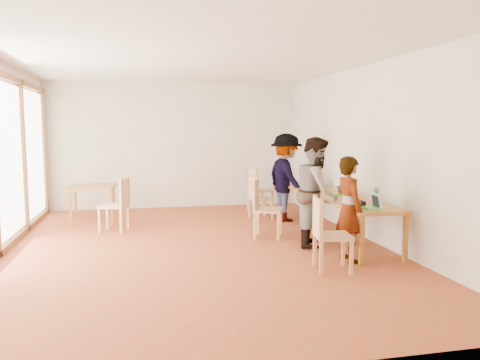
# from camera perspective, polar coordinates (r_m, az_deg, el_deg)

# --- Properties ---
(ground) EXTENTS (8.00, 8.00, 0.00)m
(ground) POSITION_cam_1_polar(r_m,az_deg,el_deg) (7.67, -5.44, -8.17)
(ground) COLOR brown
(ground) RESTS_ON ground
(wall_back) EXTENTS (6.00, 0.10, 3.00)m
(wall_back) POSITION_cam_1_polar(r_m,az_deg,el_deg) (11.42, -7.88, 4.18)
(wall_back) COLOR silver
(wall_back) RESTS_ON ground
(wall_front) EXTENTS (6.00, 0.10, 3.00)m
(wall_front) POSITION_cam_1_polar(r_m,az_deg,el_deg) (3.51, 2.00, -0.49)
(wall_front) COLOR silver
(wall_front) RESTS_ON ground
(wall_right) EXTENTS (0.10, 8.00, 3.00)m
(wall_right) POSITION_cam_1_polar(r_m,az_deg,el_deg) (8.34, 15.42, 3.23)
(wall_right) COLOR silver
(wall_right) RESTS_ON ground
(ceiling) EXTENTS (6.00, 8.00, 0.04)m
(ceiling) POSITION_cam_1_polar(r_m,az_deg,el_deg) (7.51, -5.68, 14.74)
(ceiling) COLOR white
(ceiling) RESTS_ON wall_back
(communal_table) EXTENTS (0.80, 4.00, 0.75)m
(communal_table) POSITION_cam_1_polar(r_m,az_deg,el_deg) (8.61, 10.90, -1.89)
(communal_table) COLOR #A76625
(communal_table) RESTS_ON ground
(side_table) EXTENTS (0.90, 0.90, 0.75)m
(side_table) POSITION_cam_1_polar(r_m,az_deg,el_deg) (10.06, -17.52, -1.09)
(side_table) COLOR #A76625
(side_table) RESTS_ON ground
(chair_near) EXTENTS (0.54, 0.54, 0.53)m
(chair_near) POSITION_cam_1_polar(r_m,az_deg,el_deg) (6.39, 10.35, -5.54)
(chair_near) COLOR #E2A471
(chair_near) RESTS_ON ground
(chair_mid) EXTENTS (0.63, 0.63, 0.55)m
(chair_mid) POSITION_cam_1_polar(r_m,az_deg,el_deg) (8.23, 2.66, -2.68)
(chair_mid) COLOR #E2A471
(chair_mid) RESTS_ON ground
(chair_far) EXTENTS (0.49, 0.49, 0.49)m
(chair_far) POSITION_cam_1_polar(r_m,az_deg,el_deg) (9.88, 2.07, -1.57)
(chair_far) COLOR #E2A471
(chair_far) RESTS_ON ground
(chair_empty) EXTENTS (0.59, 0.59, 0.53)m
(chair_empty) POSITION_cam_1_polar(r_m,az_deg,el_deg) (10.81, 1.99, -0.61)
(chair_empty) COLOR #E2A471
(chair_empty) RESTS_ON ground
(chair_spare) EXTENTS (0.59, 0.59, 0.54)m
(chair_spare) POSITION_cam_1_polar(r_m,az_deg,el_deg) (8.96, -14.52, -2.21)
(chair_spare) COLOR #E2A471
(chair_spare) RESTS_ON ground
(person_near) EXTENTS (0.40, 0.58, 1.53)m
(person_near) POSITION_cam_1_polar(r_m,az_deg,el_deg) (6.90, 13.14, -3.47)
(person_near) COLOR gray
(person_near) RESTS_ON ground
(person_mid) EXTENTS (0.96, 1.06, 1.78)m
(person_mid) POSITION_cam_1_polar(r_m,az_deg,el_deg) (7.72, 9.32, -1.41)
(person_mid) COLOR gray
(person_mid) RESTS_ON ground
(person_far) EXTENTS (0.87, 1.27, 1.81)m
(person_far) POSITION_cam_1_polar(r_m,az_deg,el_deg) (9.70, 5.62, 0.31)
(person_far) COLOR gray
(person_far) RESTS_ON ground
(laptop_near) EXTENTS (0.23, 0.27, 0.22)m
(laptop_near) POSITION_cam_1_polar(r_m,az_deg,el_deg) (7.09, 15.92, -2.88)
(laptop_near) COLOR #44D035
(laptop_near) RESTS_ON communal_table
(laptop_mid) EXTENTS (0.21, 0.23, 0.18)m
(laptop_mid) POSITION_cam_1_polar(r_m,az_deg,el_deg) (8.44, 11.85, -1.42)
(laptop_mid) COLOR #44D035
(laptop_mid) RESTS_ON communal_table
(laptop_far) EXTENTS (0.26, 0.28, 0.19)m
(laptop_far) POSITION_cam_1_polar(r_m,az_deg,el_deg) (9.62, 9.23, -0.40)
(laptop_far) COLOR #44D035
(laptop_far) RESTS_ON communal_table
(yellow_mug) EXTENTS (0.14, 0.14, 0.09)m
(yellow_mug) POSITION_cam_1_polar(r_m,az_deg,el_deg) (10.43, 8.10, 0.08)
(yellow_mug) COLOR yellow
(yellow_mug) RESTS_ON communal_table
(green_bottle) EXTENTS (0.07, 0.07, 0.28)m
(green_bottle) POSITION_cam_1_polar(r_m,az_deg,el_deg) (7.26, 16.26, -2.06)
(green_bottle) COLOR #247E4A
(green_bottle) RESTS_ON communal_table
(clear_glass) EXTENTS (0.07, 0.07, 0.09)m
(clear_glass) POSITION_cam_1_polar(r_m,az_deg,el_deg) (7.69, 13.93, -2.24)
(clear_glass) COLOR silver
(clear_glass) RESTS_ON communal_table
(condiment_cup) EXTENTS (0.08, 0.08, 0.06)m
(condiment_cup) POSITION_cam_1_polar(r_m,az_deg,el_deg) (8.49, 10.32, -1.48)
(condiment_cup) COLOR white
(condiment_cup) RESTS_ON communal_table
(pink_phone) EXTENTS (0.05, 0.10, 0.01)m
(pink_phone) POSITION_cam_1_polar(r_m,az_deg,el_deg) (10.20, 7.72, -0.26)
(pink_phone) COLOR #C4347F
(pink_phone) RESTS_ON communal_table
(black_pouch) EXTENTS (0.16, 0.26, 0.09)m
(black_pouch) POSITION_cam_1_polar(r_m,az_deg,el_deg) (7.24, 14.09, -2.78)
(black_pouch) COLOR black
(black_pouch) RESTS_ON communal_table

